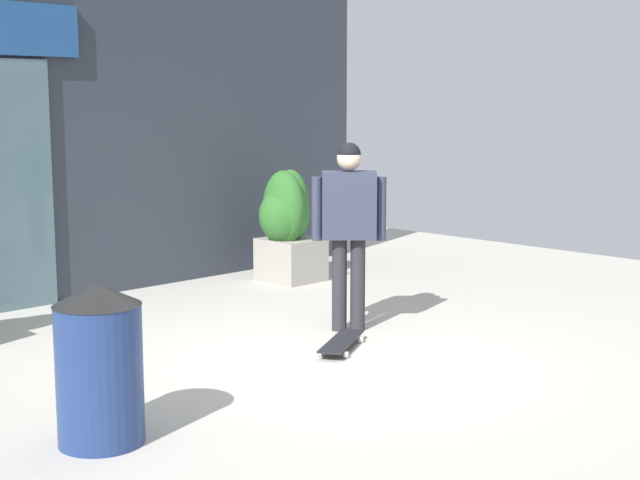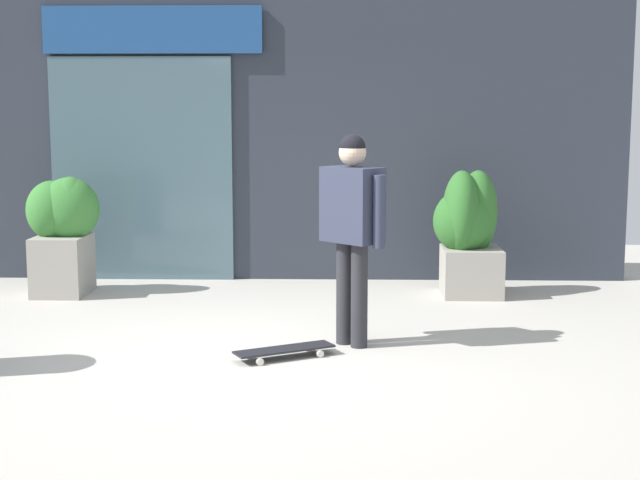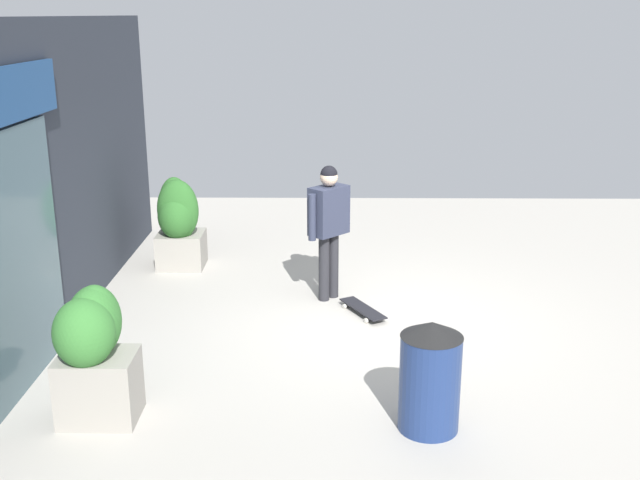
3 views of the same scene
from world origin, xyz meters
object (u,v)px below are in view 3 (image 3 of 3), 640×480
(skateboard, at_px, (363,309))
(planter_box_left, at_px, (94,345))
(trash_bin, at_px, (430,376))
(skateboarder, at_px, (329,219))
(planter_box_right, at_px, (178,221))

(skateboard, distance_m, planter_box_left, 3.40)
(skateboard, distance_m, trash_bin, 2.57)
(skateboarder, xyz_separation_m, skateboard, (-0.50, -0.40, -0.95))
(skateboard, xyz_separation_m, trash_bin, (-2.50, -0.44, 0.42))
(skateboard, relative_size, planter_box_left, 0.65)
(skateboarder, bearing_deg, skateboard, -7.49)
(planter_box_right, relative_size, trash_bin, 1.29)
(planter_box_left, bearing_deg, skateboarder, -34.55)
(skateboard, bearing_deg, planter_box_right, -153.01)
(planter_box_left, bearing_deg, trash_bin, -92.85)
(planter_box_left, height_order, trash_bin, planter_box_left)
(planter_box_right, xyz_separation_m, trash_bin, (-4.16, -2.87, -0.17))
(skateboarder, xyz_separation_m, trash_bin, (-3.00, -0.84, -0.53))
(skateboard, xyz_separation_m, planter_box_left, (-2.36, 2.37, 0.62))
(planter_box_left, height_order, planter_box_right, planter_box_right)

